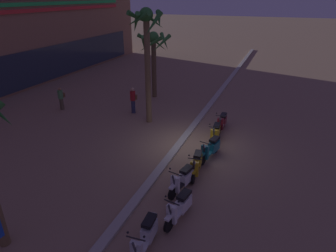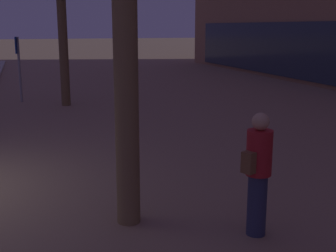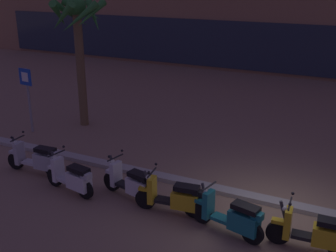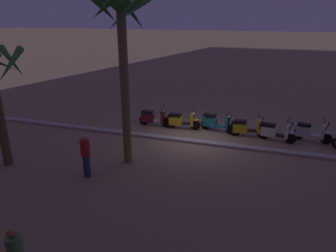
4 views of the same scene
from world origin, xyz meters
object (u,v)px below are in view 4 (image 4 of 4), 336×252
at_px(scooter_yellow_tail_end, 181,121).
at_px(palm_tree_mid_walkway, 122,40).
at_px(scooter_teal_mid_centre, 215,123).
at_px(pedestrian_by_palm_tree, 86,154).
at_px(scooter_maroon_lead_nearest, 153,118).
at_px(scooter_white_mid_front, 310,132).
at_px(scooter_yellow_second_in_line, 246,128).
at_px(scooter_white_far_back, 274,132).

height_order(scooter_yellow_tail_end, palm_tree_mid_walkway, palm_tree_mid_walkway).
bearing_deg(palm_tree_mid_walkway, scooter_teal_mid_centre, -121.74).
bearing_deg(pedestrian_by_palm_tree, scooter_maroon_lead_nearest, -93.93).
bearing_deg(palm_tree_mid_walkway, scooter_white_mid_front, -147.88).
bearing_deg(scooter_yellow_second_in_line, palm_tree_mid_walkway, 44.53).
bearing_deg(pedestrian_by_palm_tree, scooter_yellow_second_in_line, -132.19).
xyz_separation_m(scooter_white_mid_front, scooter_maroon_lead_nearest, (7.72, 0.21, -0.01)).
bearing_deg(pedestrian_by_palm_tree, palm_tree_mid_walkway, -121.09).
height_order(scooter_white_far_back, pedestrian_by_palm_tree, pedestrian_by_palm_tree).
xyz_separation_m(scooter_white_far_back, scooter_yellow_tail_end, (4.59, -0.22, -0.00)).
relative_size(scooter_white_mid_front, scooter_yellow_second_in_line, 0.96).
bearing_deg(scooter_maroon_lead_nearest, pedestrian_by_palm_tree, 86.07).
distance_m(scooter_white_mid_front, scooter_yellow_second_in_line, 2.89).
bearing_deg(scooter_teal_mid_centre, pedestrian_by_palm_tree, 58.42).
bearing_deg(scooter_white_far_back, scooter_white_mid_front, -164.26).
height_order(scooter_teal_mid_centre, palm_tree_mid_walkway, palm_tree_mid_walkway).
distance_m(scooter_white_mid_front, pedestrian_by_palm_tree, 10.14).
bearing_deg(scooter_yellow_second_in_line, scooter_yellow_tail_end, -0.91).
xyz_separation_m(scooter_white_mid_front, scooter_white_far_back, (1.56, 0.44, -0.01)).
xyz_separation_m(scooter_maroon_lead_nearest, pedestrian_by_palm_tree, (0.40, 5.84, 0.45)).
relative_size(palm_tree_mid_walkway, pedestrian_by_palm_tree, 3.82).
distance_m(palm_tree_mid_walkway, pedestrian_by_palm_tree, 4.29).
bearing_deg(scooter_teal_mid_centre, scooter_yellow_tail_end, 6.51).
bearing_deg(pedestrian_by_palm_tree, scooter_white_mid_front, -143.29).
relative_size(scooter_teal_mid_centre, scooter_yellow_tail_end, 1.03).
xyz_separation_m(scooter_white_mid_front, scooter_yellow_second_in_line, (2.88, 0.27, -0.01)).
xyz_separation_m(scooter_yellow_tail_end, palm_tree_mid_walkway, (1.04, 4.29, 4.34)).
relative_size(scooter_yellow_second_in_line, scooter_teal_mid_centre, 0.98).
bearing_deg(scooter_white_mid_front, pedestrian_by_palm_tree, 36.71).
distance_m(scooter_white_far_back, palm_tree_mid_walkway, 8.19).
bearing_deg(scooter_yellow_second_in_line, scooter_maroon_lead_nearest, -0.74).
height_order(scooter_maroon_lead_nearest, palm_tree_mid_walkway, palm_tree_mid_walkway).
height_order(scooter_white_far_back, scooter_yellow_tail_end, same).
height_order(scooter_white_mid_front, pedestrian_by_palm_tree, pedestrian_by_palm_tree).
bearing_deg(scooter_maroon_lead_nearest, scooter_yellow_second_in_line, 179.26).
distance_m(scooter_white_mid_front, scooter_maroon_lead_nearest, 7.72).
relative_size(scooter_yellow_second_in_line, scooter_yellow_tail_end, 1.01).
relative_size(scooter_teal_mid_centre, palm_tree_mid_walkway, 0.28).
height_order(scooter_white_mid_front, scooter_yellow_second_in_line, same).
bearing_deg(scooter_teal_mid_centre, scooter_white_mid_front, -179.73).
relative_size(scooter_white_mid_front, scooter_white_far_back, 1.00).
xyz_separation_m(scooter_teal_mid_centre, scooter_yellow_tail_end, (1.74, 0.20, -0.02)).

